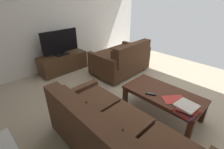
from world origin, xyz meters
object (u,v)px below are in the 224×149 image
at_px(sofa_main, 113,137).
at_px(tv_stand, 63,63).
at_px(coffee_table, 163,96).
at_px(loose_magazine, 174,99).
at_px(tv_remote, 151,94).
at_px(loveseat_near, 122,60).
at_px(flat_tv, 60,42).
at_px(book_stack, 186,109).

bearing_deg(sofa_main, tv_stand, -17.70).
bearing_deg(coffee_table, tv_stand, 6.87).
bearing_deg(loose_magazine, tv_remote, -118.34).
bearing_deg(tv_remote, loveseat_near, -31.63).
bearing_deg(loveseat_near, tv_remote, 148.37).
height_order(coffee_table, flat_tv, flat_tv).
height_order(book_stack, tv_remote, book_stack).
relative_size(book_stack, tv_remote, 2.07).
distance_m(book_stack, tv_remote, 0.56).
xyz_separation_m(loveseat_near, loose_magazine, (-1.69, 0.72, 0.05)).
xyz_separation_m(sofa_main, tv_stand, (2.64, -0.84, -0.13)).
bearing_deg(sofa_main, book_stack, -114.38).
height_order(flat_tv, tv_remote, flat_tv).
distance_m(loveseat_near, tv_remote, 1.62).
xyz_separation_m(coffee_table, tv_remote, (0.11, 0.19, 0.07)).
bearing_deg(tv_stand, coffee_table, -173.13).
height_order(sofa_main, loose_magazine, sofa_main).
bearing_deg(book_stack, sofa_main, 65.62).
relative_size(loveseat_near, loose_magazine, 4.20).
bearing_deg(book_stack, loose_magazine, -33.17).
bearing_deg(loose_magazine, book_stack, 5.85).
distance_m(coffee_table, tv_remote, 0.23).
distance_m(flat_tv, book_stack, 3.08).
xyz_separation_m(sofa_main, flat_tv, (2.64, -0.84, 0.40)).
relative_size(sofa_main, loveseat_near, 1.40).
xyz_separation_m(tv_stand, tv_remote, (-2.51, -0.13, 0.19)).
bearing_deg(coffee_table, tv_remote, 59.19).
bearing_deg(loose_magazine, sofa_main, -60.30).
relative_size(sofa_main, loose_magazine, 5.89).
height_order(sofa_main, book_stack, sofa_main).
xyz_separation_m(tv_stand, flat_tv, (-0.00, -0.00, 0.53)).
distance_m(tv_remote, loose_magazine, 0.34).
relative_size(tv_stand, book_stack, 3.47).
bearing_deg(tv_remote, sofa_main, 97.84).
distance_m(loveseat_near, coffee_table, 1.63).
relative_size(flat_tv, tv_remote, 5.70).
bearing_deg(flat_tv, coffee_table, -173.15).
xyz_separation_m(loveseat_near, flat_tv, (1.13, 0.97, 0.40)).
bearing_deg(sofa_main, coffee_table, -88.99).
bearing_deg(tv_remote, flat_tv, 2.87).
relative_size(sofa_main, tv_remote, 11.60).
height_order(flat_tv, book_stack, flat_tv).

